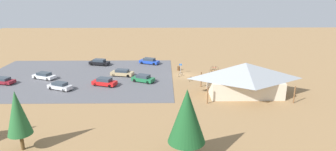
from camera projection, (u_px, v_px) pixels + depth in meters
ground at (185, 75)px, 61.53m from camera, size 160.00×160.00×0.00m
parking_lot_asphalt at (77, 77)px, 60.24m from camera, size 39.27×29.08×0.05m
bike_pavilion at (245, 77)px, 49.65m from camera, size 14.13×8.70×5.60m
trash_bin at (179, 68)px, 65.30m from camera, size 0.60×0.60×0.90m
lot_sign at (180, 67)px, 62.86m from camera, size 0.56×0.08×2.20m
pine_far_east at (17, 113)px, 31.84m from camera, size 2.66×2.66×7.05m
pine_center at (187, 116)px, 29.88m from camera, size 3.96×3.96×7.89m
bicycle_green_lone_west at (287, 77)px, 59.33m from camera, size 1.49×0.91×0.84m
bicycle_black_edge_south at (243, 76)px, 59.94m from camera, size 1.65×0.74×0.85m
bicycle_teal_yard_right at (190, 79)px, 57.89m from camera, size 0.78×1.51×0.82m
bicycle_white_near_porch at (181, 75)px, 60.92m from camera, size 0.99×1.46×0.83m
bicycle_orange_lone_east at (212, 71)px, 63.40m from camera, size 1.41×1.10×0.83m
bicycle_silver_yard_center at (268, 73)px, 62.23m from camera, size 1.53×0.90×0.83m
bicycle_red_near_sign at (215, 68)px, 65.73m from camera, size 1.70×0.55×0.87m
car_white_back_corner at (44, 76)px, 58.84m from camera, size 5.02×3.55×1.34m
car_black_near_entry at (99, 62)px, 69.54m from camera, size 5.06×2.98×1.46m
car_maroon_front_row at (2, 81)px, 55.77m from camera, size 4.90×2.94×1.25m
car_tan_end_stall at (122, 73)px, 60.88m from camera, size 4.95×2.86×1.38m
car_silver_inner_stall at (60, 86)px, 52.53m from camera, size 4.83×3.41×1.37m
car_red_mid_lot at (104, 82)px, 54.69m from camera, size 4.87×3.21×1.50m
car_blue_aisle_side at (149, 61)px, 70.69m from camera, size 5.07×3.55×1.44m
car_green_far_end at (143, 78)px, 56.92m from camera, size 4.72×3.59×1.44m
visitor_by_pavilion at (278, 80)px, 55.63m from camera, size 0.40×0.37×1.75m
visitor_crossing_yard at (243, 67)px, 64.46m from camera, size 0.36×0.39×1.68m
visitor_at_bikes at (245, 76)px, 58.24m from camera, size 0.36×0.36×1.71m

